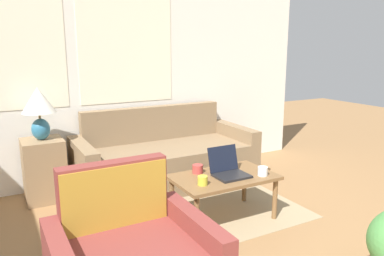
# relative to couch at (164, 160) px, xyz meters

# --- Properties ---
(wall_back) EXTENTS (5.89, 0.06, 2.60)m
(wall_back) POSITION_rel_couch_xyz_m (-0.79, 0.45, 1.04)
(wall_back) COLOR white
(wall_back) RESTS_ON ground_plane
(rug) EXTENTS (1.64, 1.89, 0.01)m
(rug) POSITION_rel_couch_xyz_m (0.08, -0.58, -0.26)
(rug) COLOR #9E8966
(rug) RESTS_ON ground_plane
(couch) EXTENTS (1.98, 0.86, 0.84)m
(couch) POSITION_rel_couch_xyz_m (0.00, 0.00, 0.00)
(couch) COLOR #846B4C
(couch) RESTS_ON ground_plane
(side_table) EXTENTS (0.39, 0.39, 0.63)m
(side_table) POSITION_rel_couch_xyz_m (-1.27, 0.15, 0.05)
(side_table) COLOR #937551
(side_table) RESTS_ON ground_plane
(table_lamp) EXTENTS (0.33, 0.33, 0.52)m
(table_lamp) POSITION_rel_couch_xyz_m (-1.27, 0.15, 0.70)
(table_lamp) COLOR teal
(table_lamp) RESTS_ON side_table
(coffee_table) EXTENTS (0.91, 0.56, 0.41)m
(coffee_table) POSITION_rel_couch_xyz_m (0.08, -1.10, 0.09)
(coffee_table) COLOR brown
(coffee_table) RESTS_ON ground_plane
(laptop) EXTENTS (0.30, 0.29, 0.24)m
(laptop) POSITION_rel_couch_xyz_m (0.12, -1.11, 0.20)
(laptop) COLOR black
(laptop) RESTS_ON coffee_table
(cup_navy) EXTENTS (0.08, 0.08, 0.08)m
(cup_navy) POSITION_rel_couch_xyz_m (-0.20, -1.20, 0.18)
(cup_navy) COLOR gold
(cup_navy) RESTS_ON coffee_table
(cup_yellow) EXTENTS (0.10, 0.10, 0.08)m
(cup_yellow) POSITION_rel_couch_xyz_m (-0.09, -0.92, 0.18)
(cup_yellow) COLOR #B23D38
(cup_yellow) RESTS_ON coffee_table
(cup_white) EXTENTS (0.09, 0.09, 0.08)m
(cup_white) POSITION_rel_couch_xyz_m (0.38, -1.26, 0.18)
(cup_white) COLOR white
(cup_white) RESTS_ON coffee_table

